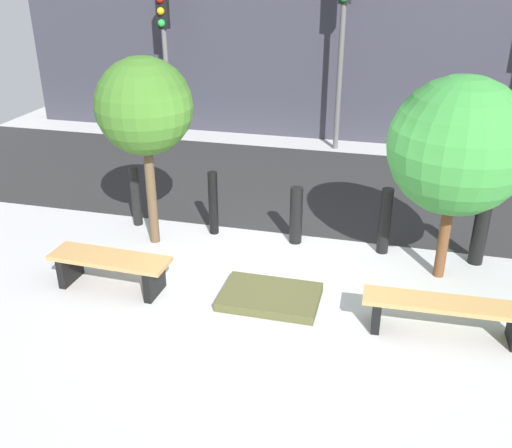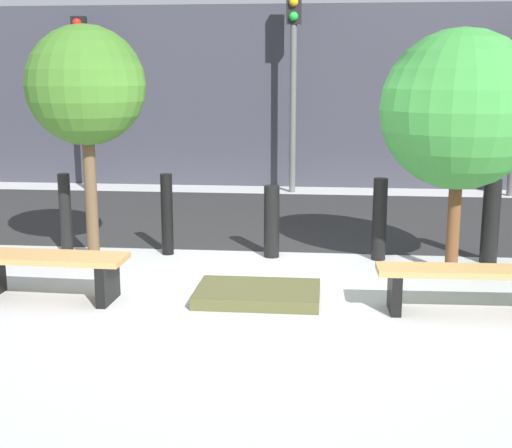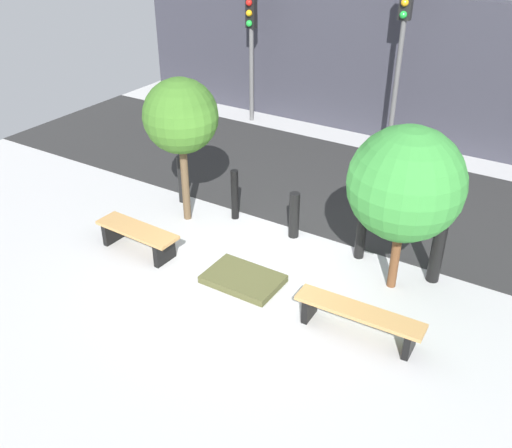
{
  "view_description": "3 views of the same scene",
  "coord_description": "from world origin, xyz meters",
  "px_view_note": "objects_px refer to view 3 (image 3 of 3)",
  "views": [
    {
      "loc": [
        1.39,
        -6.43,
        4.08
      ],
      "look_at": [
        -0.36,
        0.43,
        0.76
      ],
      "focal_mm": 40.0,
      "sensor_mm": 36.0,
      "label": 1
    },
    {
      "loc": [
        0.7,
        -7.27,
        2.31
      ],
      "look_at": [
        -0.1,
        0.52,
        0.64
      ],
      "focal_mm": 50.0,
      "sensor_mm": 36.0,
      "label": 2
    },
    {
      "loc": [
        4.35,
        -6.78,
        5.7
      ],
      "look_at": [
        -0.11,
        0.32,
        0.82
      ],
      "focal_mm": 40.0,
      "sensor_mm": 36.0,
      "label": 3
    }
  ],
  "objects_px": {
    "tree_behind_left_bench": "(181,117)",
    "traffic_light_mid_west": "(401,41)",
    "bollard_left": "(235,195)",
    "traffic_light_west": "(251,37)",
    "planter_bed": "(243,279)",
    "bollard_right": "(361,232)",
    "bench_left": "(138,235)",
    "bollard_far_right": "(437,254)",
    "bollard_center": "(294,215)",
    "tree_behind_right_bench": "(406,184)",
    "bench_right": "(359,316)",
    "bollard_far_left": "(181,179)"
  },
  "relations": [
    {
      "from": "bollard_far_left",
      "to": "bollard_left",
      "type": "relative_size",
      "value": 0.98
    },
    {
      "from": "bench_left",
      "to": "traffic_light_west",
      "type": "distance_m",
      "value": 7.52
    },
    {
      "from": "bollard_right",
      "to": "traffic_light_west",
      "type": "xyz_separation_m",
      "value": [
        -5.49,
        5.01,
        1.82
      ]
    },
    {
      "from": "bench_left",
      "to": "bench_right",
      "type": "height_order",
      "value": "bench_left"
    },
    {
      "from": "bollard_left",
      "to": "bollard_far_right",
      "type": "height_order",
      "value": "bollard_left"
    },
    {
      "from": "bollard_center",
      "to": "bollard_far_right",
      "type": "xyz_separation_m",
      "value": [
        2.69,
        0.0,
        0.06
      ]
    },
    {
      "from": "bench_left",
      "to": "traffic_light_mid_west",
      "type": "height_order",
      "value": "traffic_light_mid_west"
    },
    {
      "from": "bench_left",
      "to": "bollard_center",
      "type": "relative_size",
      "value": 1.8
    },
    {
      "from": "bench_right",
      "to": "tree_behind_left_bench",
      "type": "distance_m",
      "value": 4.89
    },
    {
      "from": "bench_left",
      "to": "bollard_far_right",
      "type": "distance_m",
      "value": 5.23
    },
    {
      "from": "tree_behind_left_bench",
      "to": "bollard_center",
      "type": "distance_m",
      "value": 2.78
    },
    {
      "from": "tree_behind_right_bench",
      "to": "bollard_center",
      "type": "relative_size",
      "value": 3.05
    },
    {
      "from": "bollard_right",
      "to": "bench_left",
      "type": "bearing_deg",
      "value": -150.75
    },
    {
      "from": "bench_left",
      "to": "tree_behind_left_bench",
      "type": "xyz_separation_m",
      "value": [
        -0.0,
        1.44,
        1.8
      ]
    },
    {
      "from": "bollard_right",
      "to": "tree_behind_left_bench",
      "type": "bearing_deg",
      "value": -171.49
    },
    {
      "from": "tree_behind_right_bench",
      "to": "bollard_far_left",
      "type": "distance_m",
      "value": 5.06
    },
    {
      "from": "bench_left",
      "to": "bollard_left",
      "type": "distance_m",
      "value": 2.13
    },
    {
      "from": "tree_behind_left_bench",
      "to": "bollard_far_right",
      "type": "distance_m",
      "value": 5.14
    },
    {
      "from": "bench_left",
      "to": "traffic_light_mid_west",
      "type": "bearing_deg",
      "value": 74.71
    },
    {
      "from": "planter_bed",
      "to": "bollard_left",
      "type": "relative_size",
      "value": 1.22
    },
    {
      "from": "traffic_light_west",
      "to": "tree_behind_left_bench",
      "type": "bearing_deg",
      "value": -70.21
    },
    {
      "from": "bollard_far_right",
      "to": "traffic_light_mid_west",
      "type": "distance_m",
      "value": 6.1
    },
    {
      "from": "bollard_far_left",
      "to": "traffic_light_mid_west",
      "type": "xyz_separation_m",
      "value": [
        2.69,
        5.01,
        2.21
      ]
    },
    {
      "from": "bollard_far_left",
      "to": "traffic_light_west",
      "type": "distance_m",
      "value": 5.52
    },
    {
      "from": "bench_right",
      "to": "bollard_far_left",
      "type": "relative_size",
      "value": 1.89
    },
    {
      "from": "bench_right",
      "to": "bollard_far_left",
      "type": "xyz_separation_m",
      "value": [
        -4.85,
        1.96,
        0.18
      ]
    },
    {
      "from": "planter_bed",
      "to": "tree_behind_left_bench",
      "type": "height_order",
      "value": "tree_behind_left_bench"
    },
    {
      "from": "tree_behind_right_bench",
      "to": "bollard_far_left",
      "type": "xyz_separation_m",
      "value": [
        -4.85,
        0.52,
        -1.38
      ]
    },
    {
      "from": "bollard_center",
      "to": "tree_behind_left_bench",
      "type": "bearing_deg",
      "value": -166.34
    },
    {
      "from": "bench_left",
      "to": "bollard_center",
      "type": "bearing_deg",
      "value": 44.18
    },
    {
      "from": "bench_right",
      "to": "planter_bed",
      "type": "bearing_deg",
      "value": 172.81
    },
    {
      "from": "tree_behind_left_bench",
      "to": "traffic_light_mid_west",
      "type": "xyz_separation_m",
      "value": [
        2.16,
        5.53,
        0.58
      ]
    },
    {
      "from": "bollard_left",
      "to": "bollard_center",
      "type": "bearing_deg",
      "value": 0.0
    },
    {
      "from": "bench_right",
      "to": "bollard_center",
      "type": "distance_m",
      "value": 2.92
    },
    {
      "from": "bollard_center",
      "to": "bollard_right",
      "type": "height_order",
      "value": "bollard_right"
    },
    {
      "from": "tree_behind_left_bench",
      "to": "tree_behind_right_bench",
      "type": "distance_m",
      "value": 4.32
    },
    {
      "from": "tree_behind_right_bench",
      "to": "bollard_left",
      "type": "height_order",
      "value": "tree_behind_right_bench"
    },
    {
      "from": "bench_left",
      "to": "bollard_center",
      "type": "height_order",
      "value": "bollard_center"
    },
    {
      "from": "bollard_left",
      "to": "traffic_light_west",
      "type": "relative_size",
      "value": 0.31
    },
    {
      "from": "planter_bed",
      "to": "bollard_far_right",
      "type": "distance_m",
      "value": 3.25
    },
    {
      "from": "bollard_right",
      "to": "traffic_light_mid_west",
      "type": "relative_size",
      "value": 0.26
    },
    {
      "from": "bollard_far_left",
      "to": "bollard_far_right",
      "type": "distance_m",
      "value": 5.38
    },
    {
      "from": "bollard_far_left",
      "to": "bollard_right",
      "type": "height_order",
      "value": "same"
    },
    {
      "from": "tree_behind_right_bench",
      "to": "bollard_far_left",
      "type": "height_order",
      "value": "tree_behind_right_bench"
    },
    {
      "from": "planter_bed",
      "to": "bollard_right",
      "type": "distance_m",
      "value": 2.26
    },
    {
      "from": "bollard_right",
      "to": "bollard_far_right",
      "type": "distance_m",
      "value": 1.35
    },
    {
      "from": "traffic_light_mid_west",
      "to": "bollard_far_right",
      "type": "bearing_deg",
      "value": -61.76
    },
    {
      "from": "tree_behind_right_bench",
      "to": "bollard_far_right",
      "type": "xyz_separation_m",
      "value": [
        0.53,
        0.52,
        -1.37
      ]
    },
    {
      "from": "bollard_right",
      "to": "bollard_far_left",
      "type": "bearing_deg",
      "value": 180.0
    },
    {
      "from": "bollard_left",
      "to": "bollard_far_right",
      "type": "distance_m",
      "value": 4.04
    }
  ]
}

